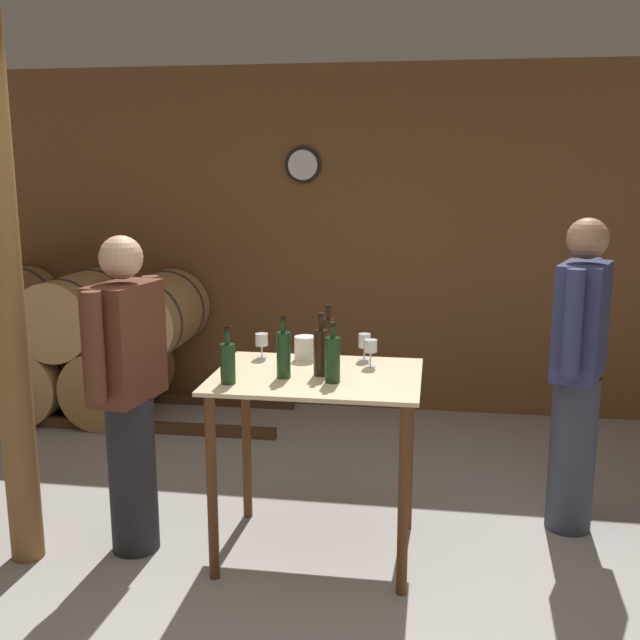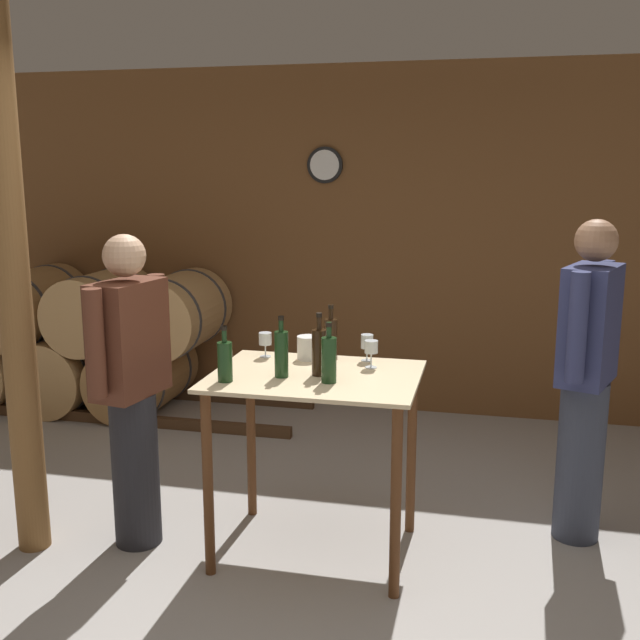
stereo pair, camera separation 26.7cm
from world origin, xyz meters
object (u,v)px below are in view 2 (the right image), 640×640
wooden_post (14,289)px  person_host (586,375)px  wine_glass_near_left (265,340)px  wine_bottle_center (331,338)px  wine_glass_near_right (371,348)px  wine_glass_near_center (367,342)px  wine_bottle_far_left (225,360)px  person_visitor_with_scarf (131,386)px  wine_bottle_left (281,353)px  ice_bucket (308,348)px  wine_bottle_far_right (329,359)px  wine_bottle_right (319,351)px

wooden_post → person_host: bearing=15.0°
wooden_post → wine_glass_near_left: size_ratio=20.43×
wooden_post → wine_bottle_center: 1.58m
wine_glass_near_right → wine_glass_near_center: bearing=108.3°
wine_glass_near_left → wine_bottle_far_left: bearing=-95.7°
wine_glass_near_right → person_visitor_with_scarf: size_ratio=0.09×
wine_bottle_left → person_host: size_ratio=0.18×
wine_glass_near_left → person_host: (1.65, 0.19, -0.14)m
wine_glass_near_right → wooden_post: bearing=-164.8°
wine_bottle_left → person_visitor_with_scarf: person_visitor_with_scarf is taller
ice_bucket → wine_bottle_center: bearing=8.4°
wine_glass_near_right → ice_bucket: size_ratio=1.13×
wine_bottle_left → ice_bucket: bearing=83.0°
wine_bottle_far_left → wine_bottle_far_right: 0.49m
wine_bottle_far_left → wine_bottle_far_right: bearing=11.0°
ice_bucket → wine_glass_near_center: bearing=6.8°
wine_glass_near_left → wine_glass_near_center: 0.54m
wine_bottle_right → wine_bottle_center: bearing=91.4°
wine_bottle_far_left → ice_bucket: wine_bottle_far_left is taller
wooden_post → wine_bottle_center: size_ratio=9.22×
wine_glass_near_left → wine_bottle_far_right: bearing=-42.2°
wine_bottle_center → wine_glass_near_left: 0.35m
person_host → ice_bucket: bearing=-172.4°
wooden_post → wine_bottle_right: size_ratio=8.76×
wine_bottle_right → person_host: (1.29, 0.47, -0.17)m
wine_glass_near_center → wine_bottle_far_left: bearing=-138.3°
wine_bottle_left → person_host: person_host is taller
wine_glass_near_left → ice_bucket: wine_glass_near_left is taller
wooden_post → wine_bottle_left: 1.33m
wine_bottle_left → wine_glass_near_right: size_ratio=2.13×
ice_bucket → person_host: person_host is taller
wine_glass_near_center → ice_bucket: bearing=-173.2°
wine_bottle_right → person_visitor_with_scarf: size_ratio=0.19×
wine_bottle_right → wine_glass_near_left: size_ratio=2.33×
wine_glass_near_left → person_visitor_with_scarf: bearing=-147.1°
person_visitor_with_scarf → wine_bottle_left: bearing=2.3°
ice_bucket → person_visitor_with_scarf: bearing=-154.9°
wine_bottle_center → wine_bottle_far_right: wine_bottle_center is taller
ice_bucket → wine_glass_near_left: bearing=-179.2°
wine_bottle_center → ice_bucket: size_ratio=2.37×
wine_glass_near_center → wine_glass_near_right: same height
wine_glass_near_right → person_visitor_with_scarf: person_visitor_with_scarf is taller
wine_glass_near_left → wine_glass_near_center: wine_glass_near_center is taller
ice_bucket → person_visitor_with_scarf: size_ratio=0.08×
ice_bucket → wine_bottle_far_left: bearing=-119.9°
wine_glass_near_center → ice_bucket: 0.31m
wine_glass_near_center → person_host: bearing=7.8°
wine_bottle_center → wine_glass_near_center: bearing=5.8°
wine_bottle_left → wine_glass_near_left: size_ratio=2.26×
wine_bottle_center → wine_glass_near_right: wine_bottle_center is taller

